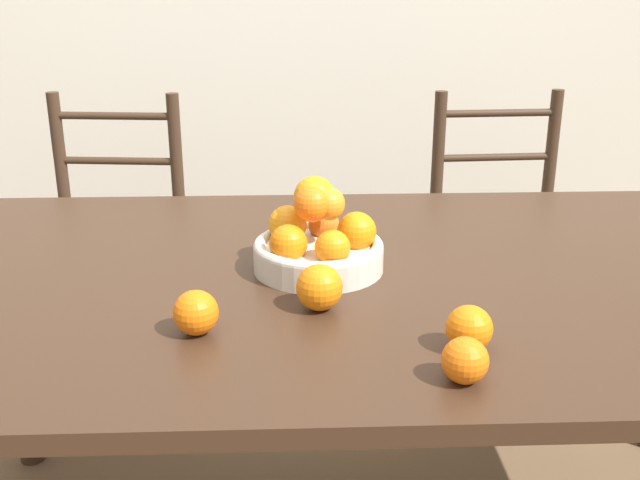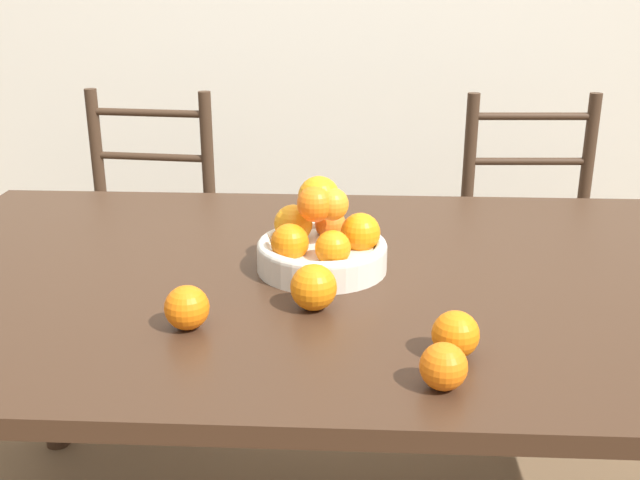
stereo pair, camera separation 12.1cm
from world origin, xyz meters
name	(u,v)px [view 1 (the left image)]	position (x,y,z in m)	size (l,w,h in m)	color
dining_table	(367,306)	(0.00, 0.00, 0.68)	(1.97, 1.09, 0.76)	#382316
fruit_bowl	(318,241)	(-0.10, 0.01, 0.82)	(0.26, 0.26, 0.19)	beige
orange_loose_0	(465,360)	(0.10, -0.44, 0.80)	(0.07, 0.07, 0.07)	orange
orange_loose_1	(319,287)	(-0.10, -0.18, 0.80)	(0.08, 0.08, 0.08)	orange
orange_loose_2	(196,313)	(-0.31, -0.27, 0.80)	(0.08, 0.08, 0.08)	orange
orange_loose_3	(469,328)	(0.13, -0.34, 0.80)	(0.07, 0.07, 0.07)	orange
chair_left	(113,260)	(-0.72, 0.84, 0.47)	(0.46, 0.44, 0.97)	#382619
chair_right	(501,254)	(0.52, 0.84, 0.47)	(0.44, 0.42, 0.97)	#382619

